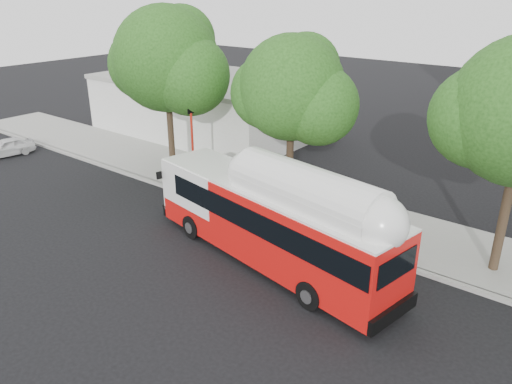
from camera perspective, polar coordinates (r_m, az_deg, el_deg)
ground at (r=21.00m, az=-3.38°, el=-7.68°), size 120.00×120.00×0.00m
sidewalk at (r=25.64m, az=6.21°, el=-1.73°), size 60.00×5.00×0.15m
curb_strip at (r=23.67m, az=2.85°, el=-3.77°), size 60.00×0.30×0.15m
red_curb_segment at (r=25.33m, az=-2.70°, el=-1.91°), size 10.00×0.32×0.16m
street_tree_left at (r=28.39m, az=-9.48°, el=14.24°), size 6.67×5.80×9.74m
street_tree_mid at (r=23.80m, az=4.99°, el=11.19°), size 5.75×5.00×8.62m
low_commercial_bldg at (r=38.86m, az=-5.48°, el=9.95°), size 16.20×10.20×4.25m
transit_bus at (r=19.98m, az=1.74°, el=-3.63°), size 12.85×4.63×3.74m
parked_car at (r=37.25m, az=-26.62°, el=4.61°), size 3.66×1.93×1.19m
signal_pole at (r=27.22m, az=-7.24°, el=4.85°), size 0.13×0.44×4.61m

